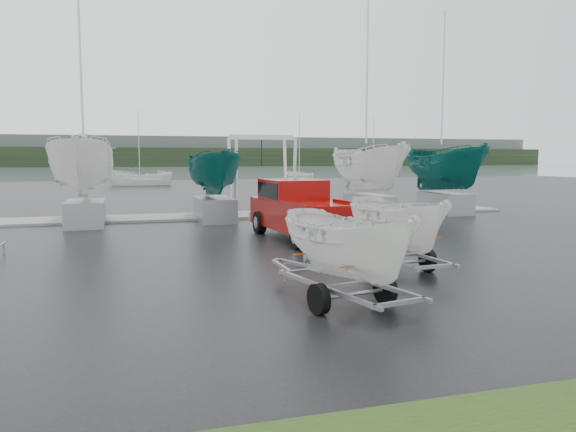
% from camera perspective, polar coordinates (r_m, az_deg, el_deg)
% --- Properties ---
extents(ground_plane, '(120.00, 120.00, 0.00)m').
position_cam_1_polar(ground_plane, '(16.08, 2.70, -4.73)').
color(ground_plane, black).
rests_on(ground_plane, ground).
extents(lake, '(300.00, 300.00, 0.00)m').
position_cam_1_polar(lake, '(115.06, -14.08, 4.33)').
color(lake, slate).
rests_on(lake, ground).
extents(dock, '(30.00, 3.00, 0.12)m').
position_cam_1_polar(dock, '(28.54, -5.97, 0.05)').
color(dock, gray).
rests_on(dock, ground).
extents(treeline, '(300.00, 8.00, 6.00)m').
position_cam_1_polar(treeline, '(184.98, -15.11, 5.80)').
color(treeline, black).
rests_on(treeline, ground).
extents(far_hill, '(300.00, 6.00, 10.00)m').
position_cam_1_polar(far_hill, '(192.98, -15.19, 6.39)').
color(far_hill, '#4C5651').
rests_on(far_hill, ground).
extents(pickup_truck, '(2.74, 6.59, 2.15)m').
position_cam_1_polar(pickup_truck, '(20.78, 1.25, 0.82)').
color(pickup_truck, '#770806').
rests_on(pickup_truck, ground).
extents(trailer_hitched, '(1.82, 3.67, 4.47)m').
position_cam_1_polar(trailer_hitched, '(14.66, 11.20, 3.71)').
color(trailer_hitched, gray).
rests_on(trailer_hitched, ground).
extents(trailer_parked, '(1.94, 3.77, 4.41)m').
position_cam_1_polar(trailer_parked, '(11.10, 6.17, 2.93)').
color(trailer_parked, gray).
rests_on(trailer_parked, ground).
extents(boat_hoist, '(3.30, 2.18, 4.12)m').
position_cam_1_polar(boat_hoist, '(28.75, -2.69, 5.35)').
color(boat_hoist, silver).
rests_on(boat_hoist, ground).
extents(keelboat_0, '(2.71, 3.20, 10.89)m').
position_cam_1_polar(keelboat_0, '(25.98, -20.18, 8.56)').
color(keelboat_0, gray).
rests_on(keelboat_0, ground).
extents(keelboat_1, '(2.19, 3.20, 6.92)m').
position_cam_1_polar(keelboat_1, '(26.44, -7.56, 6.92)').
color(keelboat_1, gray).
rests_on(keelboat_1, ground).
extents(keelboat_2, '(2.52, 3.20, 10.69)m').
position_cam_1_polar(keelboat_2, '(28.59, 8.37, 7.98)').
color(keelboat_2, gray).
rests_on(keelboat_2, ground).
extents(keelboat_3, '(2.50, 3.20, 10.67)m').
position_cam_1_polar(keelboat_3, '(31.03, 15.82, 7.59)').
color(keelboat_3, gray).
rests_on(keelboat_3, ground).
extents(moored_boat_1, '(3.04, 2.98, 11.47)m').
position_cam_1_polar(moored_boat_1, '(61.93, -14.80, 3.03)').
color(moored_boat_1, silver).
rests_on(moored_boat_1, ground).
extents(moored_boat_2, '(2.34, 2.39, 10.87)m').
position_cam_1_polar(moored_boat_2, '(64.94, 1.15, 3.36)').
color(moored_boat_2, silver).
rests_on(moored_boat_2, ground).
extents(moored_boat_3, '(3.16, 3.21, 11.28)m').
position_cam_1_polar(moored_boat_3, '(72.39, 8.61, 3.57)').
color(moored_boat_3, silver).
rests_on(moored_boat_3, ground).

